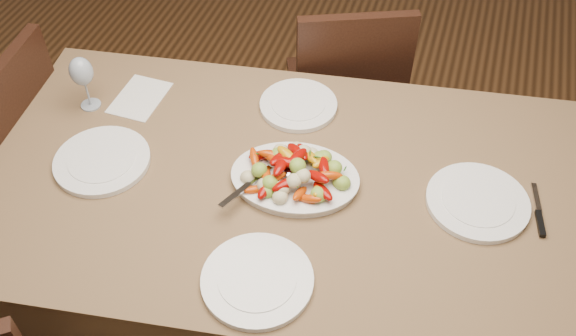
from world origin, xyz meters
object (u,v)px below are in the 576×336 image
at_px(plate_right, 477,202).
at_px(plate_near, 257,280).
at_px(serving_platter, 295,180).
at_px(plate_far, 298,105).
at_px(chair_far, 342,89).
at_px(plate_left, 102,161).
at_px(wine_glass, 84,82).
at_px(dining_table, 288,256).

bearing_deg(plate_right, plate_near, -139.76).
relative_size(serving_platter, plate_right, 1.25).
bearing_deg(plate_far, serving_platter, -75.14).
relative_size(chair_far, plate_left, 3.26).
bearing_deg(plate_left, plate_near, -24.04).
distance_m(chair_far, plate_near, 1.20).
xyz_separation_m(plate_far, plate_near, (0.09, -0.69, 0.00)).
height_order(serving_platter, wine_glass, wine_glass).
xyz_separation_m(serving_platter, plate_near, (0.01, -0.36, -0.00)).
distance_m(dining_table, plate_left, 0.69).
relative_size(serving_platter, plate_left, 1.26).
xyz_separation_m(chair_far, plate_far, (-0.05, -0.47, 0.29)).
height_order(dining_table, plate_near, plate_near).
xyz_separation_m(dining_table, plate_far, (-0.07, 0.33, 0.39)).
relative_size(dining_table, plate_left, 6.30).
bearing_deg(plate_left, plate_far, 40.31).
xyz_separation_m(plate_far, wine_glass, (-0.66, -0.20, 0.09)).
bearing_deg(serving_platter, plate_near, -88.81).
distance_m(plate_right, wine_glass, 1.28).
bearing_deg(plate_far, plate_right, -22.12).
bearing_deg(serving_platter, plate_far, 104.86).
relative_size(plate_far, plate_near, 0.87).
bearing_deg(dining_table, wine_glass, 169.65).
relative_size(plate_right, plate_near, 1.00).
height_order(plate_far, wine_glass, wine_glass).
xyz_separation_m(dining_table, serving_platter, (0.02, 0.01, 0.39)).
height_order(plate_right, wine_glass, wine_glass).
distance_m(plate_left, plate_right, 1.12).
relative_size(serving_platter, wine_glass, 1.79).
bearing_deg(plate_near, plate_left, 155.96).
relative_size(plate_near, wine_glass, 1.44).
distance_m(chair_far, plate_far, 0.56).
relative_size(dining_table, chair_far, 1.94).
bearing_deg(dining_table, plate_left, -170.69).
distance_m(serving_platter, plate_right, 0.53).
xyz_separation_m(chair_far, plate_near, (0.04, -1.16, 0.29)).
xyz_separation_m(dining_table, plate_right, (0.55, 0.08, 0.39)).
relative_size(chair_far, wine_glass, 4.64).
height_order(plate_right, plate_far, same).
bearing_deg(dining_table, chair_far, 91.14).
distance_m(dining_table, plate_near, 0.53).
distance_m(serving_platter, plate_near, 0.36).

